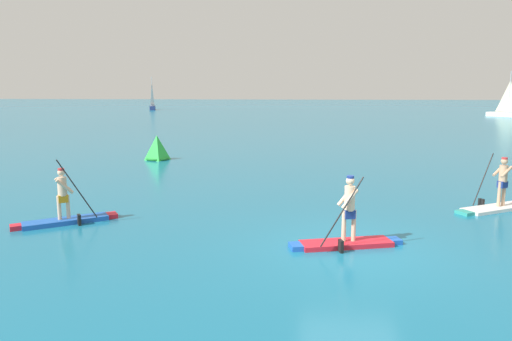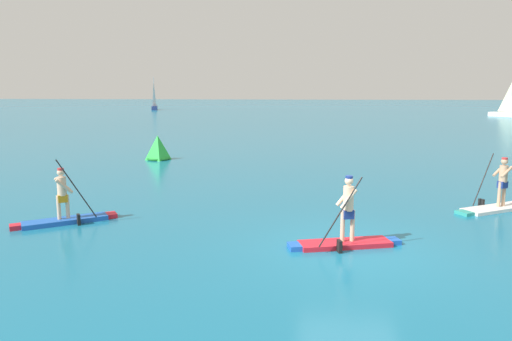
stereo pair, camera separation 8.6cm
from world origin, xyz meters
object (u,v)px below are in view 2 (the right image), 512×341
paddleboarder_near_left (65,212)px  paddleboarder_far_right (499,200)px  sailboat_right_horizon (510,112)px  sailboat_left_horizon (154,105)px  paddleboarder_mid_center (345,232)px  race_marker_buoy (158,149)px

paddleboarder_near_left → paddleboarder_far_right: 13.65m
sailboat_right_horizon → sailboat_left_horizon: bearing=29.4°
paddleboarder_mid_center → race_marker_buoy: size_ratio=2.04×
paddleboarder_near_left → paddleboarder_mid_center: (8.01, -1.08, 0.04)m
sailboat_left_horizon → sailboat_right_horizon: sailboat_right_horizon is taller
paddleboarder_far_right → sailboat_right_horizon: size_ratio=0.46×
paddleboarder_near_left → sailboat_right_horizon: size_ratio=0.37×
paddleboarder_mid_center → paddleboarder_near_left: bearing=-24.7°
race_marker_buoy → paddleboarder_mid_center: bearing=-55.5°
race_marker_buoy → sailboat_left_horizon: bearing=109.5°
paddleboarder_far_right → race_marker_buoy: size_ratio=2.25×
paddleboarder_mid_center → race_marker_buoy: 16.96m
race_marker_buoy → paddleboarder_near_left: bearing=-82.9°
race_marker_buoy → sailboat_right_horizon: sailboat_right_horizon is taller
race_marker_buoy → sailboat_left_horizon: 75.19m
paddleboarder_near_left → sailboat_right_horizon: (36.84, 63.89, 0.40)m
race_marker_buoy → sailboat_right_horizon: 63.87m
paddleboarder_far_right → sailboat_left_horizon: size_ratio=0.46×
paddleboarder_near_left → sailboat_left_horizon: bearing=71.4°
paddleboarder_mid_center → race_marker_buoy: paddleboarder_mid_center is taller
paddleboarder_mid_center → race_marker_buoy: (-9.61, 13.97, 0.25)m
sailboat_right_horizon → race_marker_buoy: bearing=99.8°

